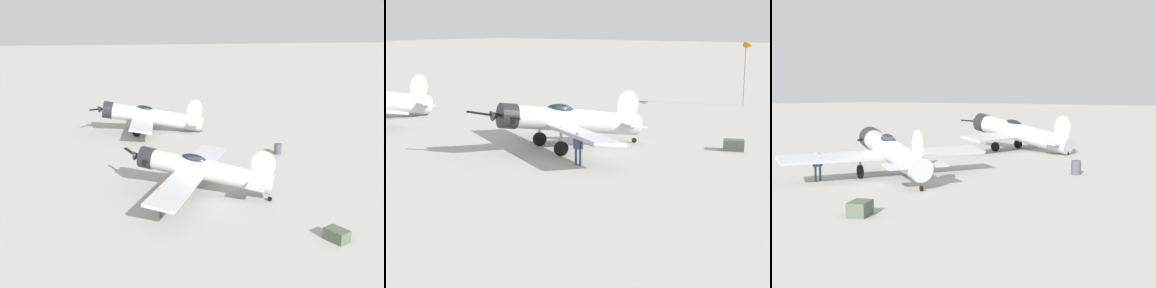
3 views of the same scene
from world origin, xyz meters
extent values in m
plane|color=#A8A59E|center=(0.00, 0.00, 0.00)|extent=(400.00, 400.00, 0.00)
cylinder|color=#B7BABF|center=(0.00, 0.00, 1.62)|extent=(5.02, 8.06, 2.34)
cylinder|color=#232326|center=(1.83, 3.52, 2.13)|extent=(1.72, 1.59, 1.49)
cone|color=#232326|center=(2.13, 4.09, 2.22)|extent=(0.80, 0.82, 0.64)
cube|color=black|center=(2.20, 4.23, 2.22)|extent=(2.87, 1.35, 0.42)
ellipsoid|color=black|center=(0.38, 0.74, 2.27)|extent=(1.49, 1.92, 0.89)
cube|color=#ADAFB5|center=(0.46, 0.89, 1.40)|extent=(11.93, 7.39, 0.41)
ellipsoid|color=#B7BABF|center=(-1.61, -3.10, 2.29)|extent=(0.90, 1.57, 1.91)
cube|color=#ADAFB5|center=(-1.52, -2.92, 1.26)|extent=(3.53, 2.55, 0.24)
cylinder|color=#999BA0|center=(-0.68, 2.04, 0.99)|extent=(0.14, 0.14, 1.19)
cylinder|color=black|center=(-0.68, 2.04, 0.40)|extent=(0.55, 0.80, 0.80)
cylinder|color=#999BA0|center=(2.06, 0.62, 0.99)|extent=(0.14, 0.14, 1.19)
cylinder|color=black|center=(2.06, 0.62, 0.40)|extent=(0.55, 0.80, 0.80)
cylinder|color=black|center=(-1.84, -3.55, 0.14)|extent=(0.22, 0.29, 0.28)
cylinder|color=#B7BABF|center=(17.81, 1.06, 1.56)|extent=(2.87, 9.68, 3.06)
cylinder|color=#232326|center=(18.45, 5.54, 2.31)|extent=(1.80, 1.38, 1.77)
cone|color=#232326|center=(18.54, 6.18, 2.42)|extent=(0.77, 0.75, 0.77)
cube|color=black|center=(18.56, 6.33, 2.42)|extent=(2.52, 1.99, 0.37)
ellipsoid|color=black|center=(17.94, 2.00, 2.36)|extent=(1.01, 1.88, 0.95)
cube|color=#ADAFB5|center=(17.97, 2.18, 1.33)|extent=(11.30, 3.62, 0.52)
ellipsoid|color=#B7BABF|center=(17.25, -2.86, 2.20)|extent=(0.37, 1.81, 2.21)
cube|color=#ADAFB5|center=(17.28, -2.66, 1.01)|extent=(3.52, 1.57, 0.28)
cylinder|color=#999BA0|center=(16.40, 2.98, 0.99)|extent=(0.14, 0.14, 1.17)
cylinder|color=black|center=(16.40, 2.98, 0.40)|extent=(0.31, 0.82, 0.80)
cylinder|color=#999BA0|center=(19.70, 2.51, 0.99)|extent=(0.14, 0.14, 1.17)
cylinder|color=black|center=(19.70, 2.51, 0.40)|extent=(0.31, 0.82, 0.80)
cylinder|color=black|center=(17.17, -3.42, 0.14)|extent=(0.14, 0.29, 0.28)
cylinder|color=#384766|center=(-2.62, 3.29, 0.43)|extent=(0.12, 0.12, 0.85)
cylinder|color=#384766|center=(-2.92, 3.33, 0.43)|extent=(0.12, 0.12, 0.85)
cube|color=#384766|center=(-2.77, 3.31, 1.16)|extent=(0.49, 0.29, 0.61)
sphere|color=tan|center=(-2.77, 3.31, 1.59)|extent=(0.22, 0.22, 0.22)
cylinder|color=#384766|center=(-2.49, 3.27, 1.17)|extent=(0.09, 0.09, 0.57)
cylinder|color=#384766|center=(-3.05, 3.35, 1.17)|extent=(0.09, 0.09, 0.57)
cube|color=#4C5647|center=(-7.56, -4.92, 0.31)|extent=(1.35, 1.17, 0.61)
cylinder|color=#474C56|center=(7.94, -7.94, 0.44)|extent=(0.60, 0.60, 0.88)
torus|color=#474C56|center=(7.94, -7.94, 0.62)|extent=(0.64, 0.64, 0.04)
torus|color=#474C56|center=(7.94, -7.94, 0.27)|extent=(0.64, 0.64, 0.04)
camera|label=1|loc=(-27.05, 6.48, 10.65)|focal=43.61mm
camera|label=2|loc=(-20.82, 27.27, 7.02)|focal=57.14mm
camera|label=3|loc=(-22.73, -20.46, 5.03)|focal=49.37mm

